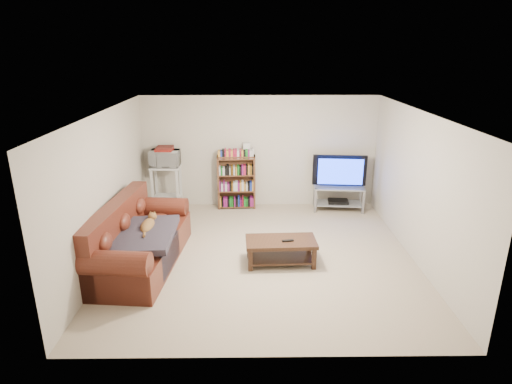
{
  "coord_description": "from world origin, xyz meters",
  "views": [
    {
      "loc": [
        -0.18,
        -6.49,
        3.34
      ],
      "look_at": [
        -0.1,
        0.4,
        1.0
      ],
      "focal_mm": 30.0,
      "sensor_mm": 36.0,
      "label": 1
    }
  ],
  "objects_px": {
    "sofa": "(136,244)",
    "tv_stand": "(339,194)",
    "bookshelf": "(236,181)",
    "coffee_table": "(281,247)"
  },
  "relations": [
    {
      "from": "coffee_table",
      "to": "tv_stand",
      "type": "distance_m",
      "value": 2.78
    },
    {
      "from": "bookshelf",
      "to": "sofa",
      "type": "bearing_deg",
      "value": -123.29
    },
    {
      "from": "bookshelf",
      "to": "tv_stand",
      "type": "bearing_deg",
      "value": -6.42
    },
    {
      "from": "tv_stand",
      "to": "coffee_table",
      "type": "bearing_deg",
      "value": -114.9
    },
    {
      "from": "sofa",
      "to": "coffee_table",
      "type": "relative_size",
      "value": 2.16
    },
    {
      "from": "tv_stand",
      "to": "bookshelf",
      "type": "relative_size",
      "value": 0.94
    },
    {
      "from": "sofa",
      "to": "coffee_table",
      "type": "distance_m",
      "value": 2.33
    },
    {
      "from": "sofa",
      "to": "bookshelf",
      "type": "bearing_deg",
      "value": 64.02
    },
    {
      "from": "tv_stand",
      "to": "bookshelf",
      "type": "bearing_deg",
      "value": -178.88
    },
    {
      "from": "sofa",
      "to": "tv_stand",
      "type": "height_order",
      "value": "sofa"
    }
  ]
}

